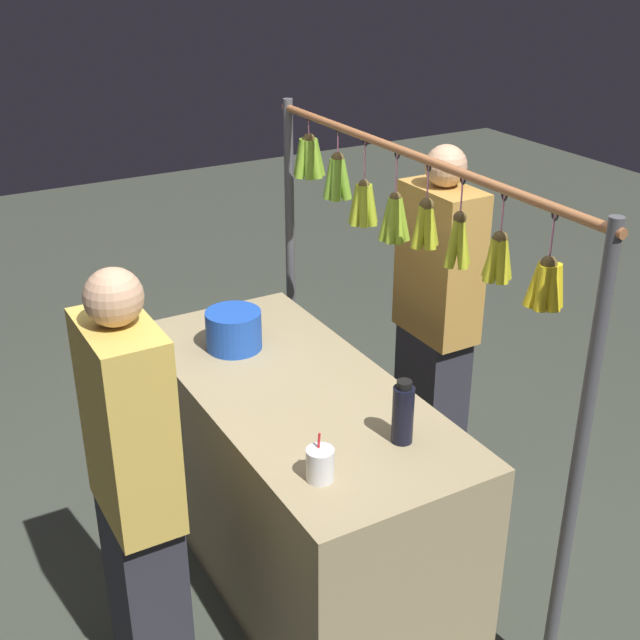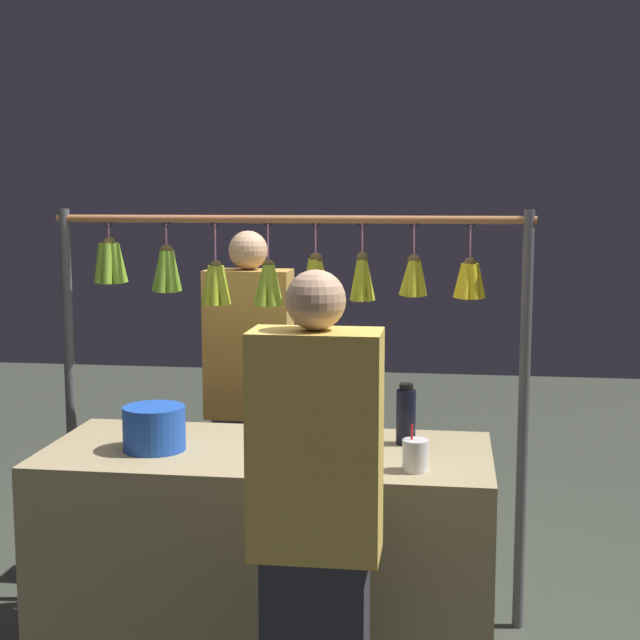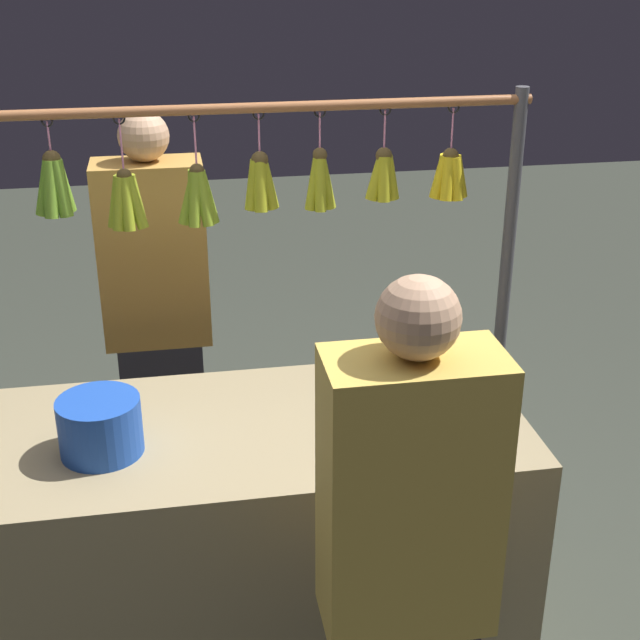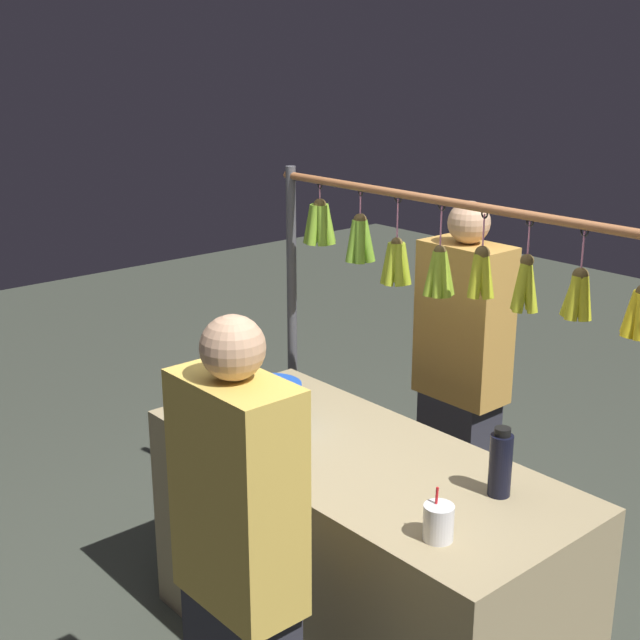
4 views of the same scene
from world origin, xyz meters
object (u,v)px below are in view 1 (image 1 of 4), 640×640
at_px(blue_bucket, 234,330).
at_px(drink_cup, 320,464).
at_px(water_bottle, 403,413).
at_px(customer_person, 137,503).
at_px(vendor_person, 435,326).

bearing_deg(blue_bucket, drink_cup, 171.81).
height_order(water_bottle, customer_person, customer_person).
bearing_deg(drink_cup, water_bottle, -81.79).
bearing_deg(water_bottle, customer_person, 75.89).
height_order(drink_cup, vendor_person, vendor_person).
distance_m(drink_cup, vendor_person, 1.31).
height_order(blue_bucket, customer_person, customer_person).
bearing_deg(customer_person, vendor_person, -71.16).
xyz_separation_m(drink_cup, customer_person, (0.26, 0.51, -0.13)).
xyz_separation_m(water_bottle, vendor_person, (0.74, -0.70, -0.16)).
distance_m(water_bottle, vendor_person, 1.03).
bearing_deg(vendor_person, drink_cup, 127.34).
distance_m(water_bottle, drink_cup, 0.35).
height_order(water_bottle, vendor_person, vendor_person).
bearing_deg(drink_cup, vendor_person, -52.66).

